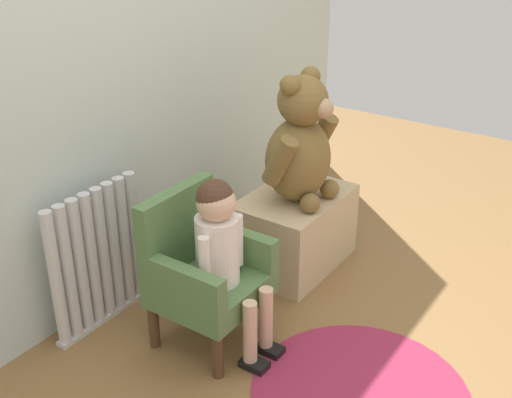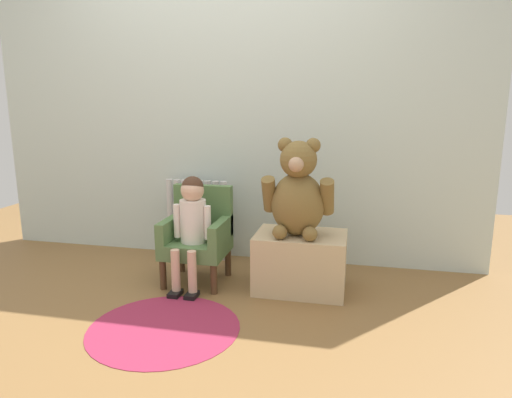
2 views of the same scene
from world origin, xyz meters
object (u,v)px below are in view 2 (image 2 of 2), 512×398
(low_bench, at_px, (300,262))
(floor_rug, at_px, (164,328))
(radiator, at_px, (197,220))
(child_armchair, at_px, (198,234))
(child_figure, at_px, (192,216))
(large_teddy_bear, at_px, (298,193))

(low_bench, xyz_separation_m, floor_rug, (-0.65, -0.69, -0.18))
(radiator, xyz_separation_m, floor_rug, (0.21, -1.13, -0.30))
(child_armchair, bearing_deg, radiator, 110.66)
(floor_rug, bearing_deg, low_bench, 46.60)
(child_figure, bearing_deg, floor_rug, -85.32)
(radiator, height_order, child_figure, child_figure)
(radiator, bearing_deg, low_bench, -27.19)
(child_armchair, xyz_separation_m, low_bench, (0.70, -0.01, -0.13))
(radiator, distance_m, large_teddy_bear, 1.02)
(floor_rug, bearing_deg, radiator, 100.54)
(child_figure, height_order, floor_rug, child_figure)
(radiator, distance_m, child_figure, 0.58)
(radiator, bearing_deg, large_teddy_bear, -29.26)
(low_bench, xyz_separation_m, large_teddy_bear, (-0.02, -0.03, 0.46))
(child_figure, relative_size, floor_rug, 0.89)
(radiator, xyz_separation_m, child_armchair, (0.16, -0.43, 0.02))
(radiator, relative_size, large_teddy_bear, 1.00)
(child_armchair, height_order, low_bench, child_armchair)
(child_figure, xyz_separation_m, low_bench, (0.70, 0.09, -0.29))
(radiator, relative_size, child_armchair, 0.96)
(child_figure, distance_m, low_bench, 0.76)
(low_bench, bearing_deg, child_figure, -172.42)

